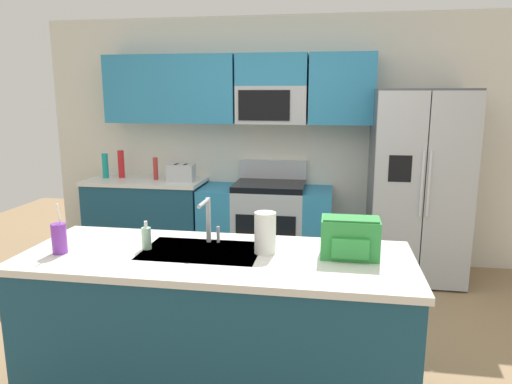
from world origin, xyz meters
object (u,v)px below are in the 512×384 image
bottle_red (121,164)px  paper_towel_roll (265,233)px  pepper_mill (156,169)px  drink_cup_purple (59,238)px  bottle_teal (105,166)px  soap_dispenser (146,238)px  toaster (181,173)px  sink_faucet (208,217)px  range_oven (266,225)px  refrigerator (417,186)px  backpack (350,237)px

bottle_red → paper_towel_roll: 2.96m
pepper_mill → drink_cup_purple: bearing=-81.9°
bottle_teal → soap_dispenser: bottle_teal is taller
toaster → bottle_red: bearing=171.4°
sink_faucet → range_oven: bearing=88.3°
refrigerator → drink_cup_purple: 3.30m
sink_faucet → bottle_teal: bearing=129.5°
refrigerator → soap_dispenser: bearing=-131.2°
pepper_mill → range_oven: bearing=0.1°
bottle_teal → refrigerator: bearing=-1.4°
refrigerator → pepper_mill: size_ratio=7.76×
soap_dispenser → backpack: size_ratio=0.53×
range_oven → pepper_mill: bearing=-179.9°
refrigerator → pepper_mill: refrigerator is taller
bottle_red → backpack: bottle_red is taller
toaster → backpack: backpack is taller
paper_towel_roll → sink_faucet: bearing=161.7°
soap_dispenser → toaster: bearing=102.9°
range_oven → pepper_mill: pepper_mill is taller
bottle_red → soap_dispenser: bearing=-62.0°
sink_faucet → paper_towel_roll: size_ratio=1.17×
toaster → paper_towel_roll: size_ratio=1.17×
pepper_mill → sink_faucet: (1.13, -2.07, 0.05)m
drink_cup_purple → bottle_red: bearing=107.2°
toaster → backpack: (1.68, -2.13, 0.03)m
pepper_mill → sink_faucet: sink_faucet is taller
bottle_teal → drink_cup_purple: size_ratio=0.91×
drink_cup_purple → refrigerator: bearing=44.5°
bottle_teal → soap_dispenser: 2.64m
bottle_teal → sink_faucet: size_ratio=0.95×
soap_dispenser → range_oven: bearing=80.0°
refrigerator → range_oven: bearing=177.2°
soap_dispenser → paper_towel_roll: (0.70, 0.04, 0.05)m
refrigerator → backpack: 2.23m
bottle_teal → backpack: (2.56, -2.19, -0.02)m
refrigerator → drink_cup_purple: (-2.35, -2.31, 0.06)m
refrigerator → sink_faucet: bearing=-128.0°
paper_towel_roll → pepper_mill: bearing=124.5°
range_oven → drink_cup_purple: (-0.86, -2.38, 0.55)m
refrigerator → paper_towel_roll: refrigerator is taller
sink_faucet → paper_towel_roll: bearing=-18.3°
range_oven → soap_dispenser: 2.33m
paper_towel_roll → backpack: 0.48m
bottle_red → backpack: size_ratio=0.93×
bottle_red → toaster: bearing=-8.6°
bottle_red → paper_towel_roll: bottle_red is taller
refrigerator → sink_faucet: (-1.56, -2.00, 0.14)m
sink_faucet → backpack: bearing=-7.5°
bottle_red → sink_faucet: 2.63m
pepper_mill → toaster: bearing=-9.4°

